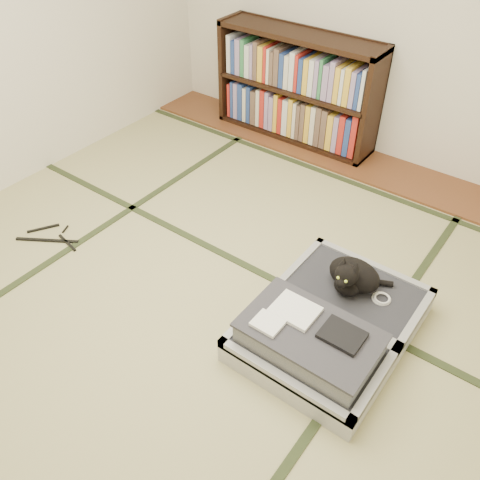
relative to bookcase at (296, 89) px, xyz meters
The scene contains 9 objects.
floor 2.21m from the bookcase, 73.10° to the right, with size 4.50×4.50×0.00m, color tan.
wood_strip 0.77m from the bookcase, ahead, with size 4.00×0.50×0.02m, color brown.
room_shell 2.39m from the bookcase, 73.10° to the right, with size 4.50×4.50×4.50m.
tatami_borders 1.75m from the bookcase, 68.24° to the right, with size 4.00×4.50×0.01m.
bookcase is the anchor object (origin of this frame).
suitcase 2.38m from the bookcase, 53.28° to the right, with size 0.79×1.05×0.31m.
cat 2.13m from the bookcase, 49.00° to the right, with size 0.35×0.35×0.28m.
cable_coil 2.24m from the bookcase, 44.95° to the right, with size 0.11×0.11×0.03m.
hanger 2.37m from the bookcase, 104.01° to the right, with size 0.44×0.32×0.01m.
Camera 1 is at (1.49, -1.58, 2.27)m, focal length 38.00 mm.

